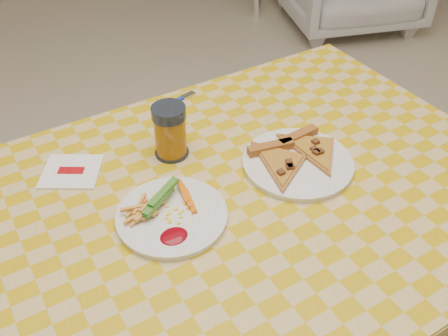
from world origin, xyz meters
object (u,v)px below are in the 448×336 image
at_px(plate_right, 298,164).
at_px(plate_left, 172,217).
at_px(table, 231,222).
at_px(drink_glass, 170,132).

bearing_deg(plate_right, plate_left, -179.53).
distance_m(table, plate_right, 0.20).
distance_m(plate_right, drink_glass, 0.30).
bearing_deg(drink_glass, plate_left, -116.50).
distance_m(table, plate_left, 0.16).
height_order(table, plate_right, plate_right).
relative_size(table, plate_right, 5.24).
bearing_deg(plate_left, drink_glass, 63.50).
bearing_deg(table, plate_right, 3.24).
xyz_separation_m(table, drink_glass, (-0.04, 0.20, 0.14)).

